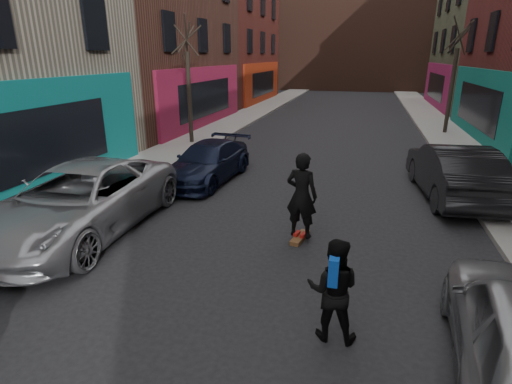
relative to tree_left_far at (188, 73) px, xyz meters
The scene contains 11 objects.
sidewalk_left 12.45m from the tree_left_far, 90.24° to the left, with size 2.50×84.00×0.13m, color gray.
sidewalk_right 17.61m from the tree_left_far, 43.95° to the left, with size 2.50×84.00×0.13m, color gray.
building_far 38.67m from the tree_left_far, 80.73° to the left, with size 40.00×10.00×14.00m, color #47281E.
tree_left_far is the anchor object (origin of this frame).
tree_right_far 13.78m from the tree_left_far, 25.82° to the left, with size 2.00×2.00×6.80m, color black, non-canonical shape.
parked_left_far 10.59m from the tree_left_far, 81.04° to the right, with size 2.73×5.93×1.65m, color gray.
parked_left_end 6.68m from the tree_left_far, 60.92° to the right, with size 1.82×4.49×1.30m, color black.
parked_right_end 12.19m from the tree_left_far, 25.02° to the right, with size 1.76×5.03×1.66m, color black.
skateboard 11.95m from the tree_left_far, 53.50° to the right, with size 0.22×0.80×0.10m, color brown.
skateboarder 11.70m from the tree_left_far, 53.50° to the right, with size 0.73×0.48×2.01m, color black.
pedestrian 14.97m from the tree_left_far, 57.97° to the right, with size 0.80×0.64×1.65m.
Camera 1 is at (1.86, 0.23, 4.13)m, focal length 28.00 mm.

